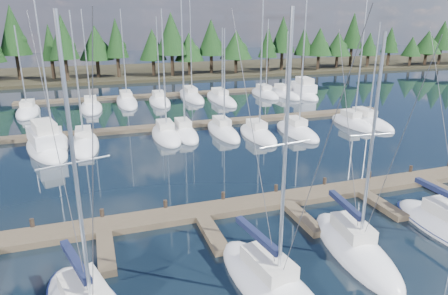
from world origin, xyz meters
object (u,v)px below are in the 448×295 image
object	(u,v)px
main_dock	(286,203)
motor_yacht_right	(303,93)
front_sailboat_3	(354,248)
front_sailboat_2	(272,286)
motor_yacht_left	(46,145)

from	to	relation	value
main_dock	motor_yacht_right	size ratio (longest dim) A/B	4.27
front_sailboat_3	motor_yacht_right	distance (m)	46.59
main_dock	front_sailboat_3	distance (m)	6.40
main_dock	front_sailboat_3	xyz separation A→B (m)	(0.90, -6.34, 0.08)
front_sailboat_3	motor_yacht_right	size ratio (longest dim) A/B	1.21
motor_yacht_right	front_sailboat_3	bearing A→B (deg)	-115.82
front_sailboat_2	motor_yacht_left	bearing A→B (deg)	114.38
motor_yacht_left	motor_yacht_right	world-z (taller)	motor_yacht_right
front_sailboat_2	motor_yacht_right	world-z (taller)	front_sailboat_2
motor_yacht_left	front_sailboat_3	bearing A→B (deg)	-54.55
motor_yacht_left	motor_yacht_right	xyz separation A→B (m)	(37.72, 17.46, 0.01)
front_sailboat_2	motor_yacht_right	size ratio (longest dim) A/B	1.31
main_dock	front_sailboat_2	size ratio (longest dim) A/B	3.27
main_dock	front_sailboat_2	distance (m)	9.19
front_sailboat_3	motor_yacht_left	world-z (taller)	front_sailboat_3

